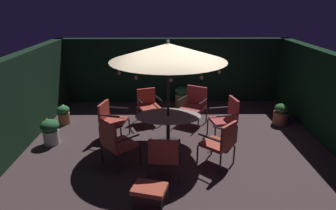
{
  "coord_description": "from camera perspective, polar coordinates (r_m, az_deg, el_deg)",
  "views": [
    {
      "loc": [
        -0.29,
        -6.34,
        3.29
      ],
      "look_at": [
        -0.19,
        0.29,
        0.89
      ],
      "focal_mm": 31.33,
      "sensor_mm": 36.0,
      "label": 1
    }
  ],
  "objects": [
    {
      "name": "hedge_backdrop_rear",
      "position": [
        9.86,
        0.88,
        6.76
      ],
      "size": [
        7.63,
        0.3,
        2.11
      ],
      "primitive_type": "cube",
      "color": "black",
      "rests_on": "ground_plane"
    },
    {
      "name": "patio_chair_southwest",
      "position": [
        8.17,
        5.14,
        0.37
      ],
      "size": [
        0.85,
        0.83,
        1.02
      ],
      "color": "#2B2A2F",
      "rests_on": "ground_plane"
    },
    {
      "name": "potted_plant_back_left",
      "position": [
        9.54,
        2.72,
        1.71
      ],
      "size": [
        0.44,
        0.44,
        0.65
      ],
      "color": "tan",
      "rests_on": "ground_plane"
    },
    {
      "name": "hedge_backdrop_right",
      "position": [
        7.8,
        29.67,
        0.53
      ],
      "size": [
        0.3,
        6.82,
        2.11
      ],
      "primitive_type": "cube",
      "color": "black",
      "rests_on": "ground_plane"
    },
    {
      "name": "patio_chair_east",
      "position": [
        5.64,
        -0.78,
        -9.5
      ],
      "size": [
        0.65,
        0.67,
        0.91
      ],
      "color": "#302F2C",
      "rests_on": "ground_plane"
    },
    {
      "name": "patio_chair_southeast",
      "position": [
        6.14,
        10.28,
        -6.95
      ],
      "size": [
        0.81,
        0.81,
        0.99
      ],
      "color": "#292B30",
      "rests_on": "ground_plane"
    },
    {
      "name": "patio_chair_west",
      "position": [
        8.23,
        -3.88,
        0.32
      ],
      "size": [
        0.75,
        0.75,
        0.93
      ],
      "color": "#2C2D2D",
      "rests_on": "ground_plane"
    },
    {
      "name": "potted_plant_left_far",
      "position": [
        8.69,
        -19.62,
        -1.67
      ],
      "size": [
        0.34,
        0.34,
        0.52
      ],
      "color": "#A56D46",
      "rests_on": "ground_plane"
    },
    {
      "name": "ground_plane",
      "position": [
        7.15,
        1.59,
        -7.63
      ],
      "size": [
        7.63,
        6.82,
        0.02
      ],
      "primitive_type": "cube",
      "color": "#463437"
    },
    {
      "name": "potted_plant_right_far",
      "position": [
        8.74,
        21.12,
        -1.63
      ],
      "size": [
        0.41,
        0.41,
        0.58
      ],
      "color": "#9F5E43",
      "rests_on": "ground_plane"
    },
    {
      "name": "patio_chair_south",
      "position": [
        7.35,
        11.38,
        -2.13
      ],
      "size": [
        0.69,
        0.67,
        1.04
      ],
      "color": "#2F2E32",
      "rests_on": "ground_plane"
    },
    {
      "name": "patio_chair_northeast",
      "position": [
        6.12,
        -10.19,
        -6.91
      ],
      "size": [
        0.85,
        0.85,
        1.02
      ],
      "color": "#2D2B2E",
      "rests_on": "ground_plane"
    },
    {
      "name": "potted_plant_front_corner",
      "position": [
        7.55,
        -21.9,
        -4.69
      ],
      "size": [
        0.43,
        0.43,
        0.62
      ],
      "color": "beige",
      "rests_on": "ground_plane"
    },
    {
      "name": "patio_dining_table",
      "position": [
        6.94,
        0.03,
        -3.28
      ],
      "size": [
        1.55,
        1.08,
        0.73
      ],
      "color": "#302B30",
      "rests_on": "ground_plane"
    },
    {
      "name": "patio_chair_north",
      "position": [
        7.39,
        -11.13,
        -2.41
      ],
      "size": [
        0.71,
        0.72,
        0.92
      ],
      "color": "#2A2A30",
      "rests_on": "ground_plane"
    },
    {
      "name": "patio_umbrella",
      "position": [
        6.48,
        0.03,
        10.22
      ],
      "size": [
        2.6,
        2.6,
        2.48
      ],
      "color": "#2E3231",
      "rests_on": "ground_plane"
    },
    {
      "name": "ottoman_footrest",
      "position": [
        5.06,
        -3.61,
        -16.05
      ],
      "size": [
        0.64,
        0.53,
        0.38
      ],
      "color": "#292F2E",
      "rests_on": "ground_plane"
    },
    {
      "name": "hedge_backdrop_left",
      "position": [
        7.52,
        -27.44,
        0.28
      ],
      "size": [
        0.3,
        6.82,
        2.11
      ],
      "primitive_type": "cube",
      "color": "black",
      "rests_on": "ground_plane"
    }
  ]
}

